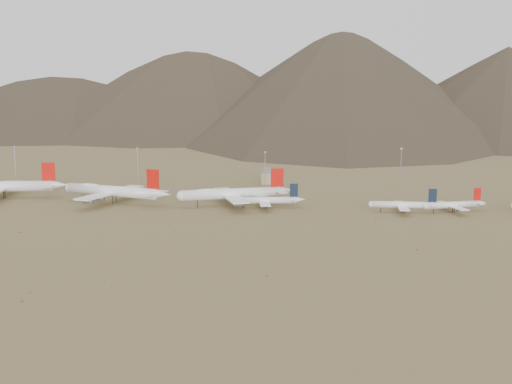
# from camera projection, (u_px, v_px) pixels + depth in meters

# --- Properties ---
(ground) EXTENTS (3000.00, 3000.00, 0.00)m
(ground) POSITION_uv_depth(u_px,v_px,m) (193.00, 215.00, 361.14)
(ground) COLOR olive
(ground) RESTS_ON ground
(mountain_ridge) EXTENTS (4400.00, 1000.00, 300.00)m
(mountain_ridge) POSITION_uv_depth(u_px,v_px,m) (292.00, 45.00, 1218.59)
(mountain_ridge) COLOR #46392A
(mountain_ridge) RESTS_ON ground
(widebody_west) EXTENTS (76.75, 60.21, 23.09)m
(widebody_west) POSITION_uv_depth(u_px,v_px,m) (2.00, 186.00, 412.70)
(widebody_west) COLOR white
(widebody_west) RESTS_ON ground
(widebody_centre) EXTENTS (74.56, 59.08, 22.80)m
(widebody_centre) POSITION_uv_depth(u_px,v_px,m) (113.00, 191.00, 394.82)
(widebody_centre) COLOR white
(widebody_centre) RESTS_ON ground
(widebody_east) EXTENTS (69.84, 55.98, 21.92)m
(widebody_east) POSITION_uv_depth(u_px,v_px,m) (233.00, 193.00, 387.48)
(widebody_east) COLOR white
(widebody_east) RESTS_ON ground
(narrowbody_a) EXTENTS (44.20, 32.24, 14.69)m
(narrowbody_a) POSITION_uv_depth(u_px,v_px,m) (267.00, 200.00, 380.16)
(narrowbody_a) COLOR white
(narrowbody_a) RESTS_ON ground
(narrowbody_b) EXTENTS (42.78, 30.54, 14.11)m
(narrowbody_b) POSITION_uv_depth(u_px,v_px,m) (405.00, 205.00, 366.55)
(narrowbody_b) COLOR white
(narrowbody_b) RESTS_ON ground
(narrowbody_c) EXTENTS (39.15, 29.31, 13.55)m
(narrowbody_c) POSITION_uv_depth(u_px,v_px,m) (454.00, 205.00, 368.13)
(narrowbody_c) COLOR white
(narrowbody_c) RESTS_ON ground
(control_tower) EXTENTS (8.00, 8.00, 12.00)m
(control_tower) POSITION_uv_depth(u_px,v_px,m) (267.00, 177.00, 474.41)
(control_tower) COLOR tan
(control_tower) RESTS_ON ground
(mast_far_west) EXTENTS (2.00, 0.60, 25.70)m
(mast_far_west) POSITION_uv_depth(u_px,v_px,m) (15.00, 161.00, 500.68)
(mast_far_west) COLOR gray
(mast_far_west) RESTS_ON ground
(mast_west) EXTENTS (2.00, 0.60, 25.70)m
(mast_west) POSITION_uv_depth(u_px,v_px,m) (138.00, 163.00, 487.81)
(mast_west) COLOR gray
(mast_west) RESTS_ON ground
(mast_centre) EXTENTS (2.00, 0.60, 25.70)m
(mast_centre) POSITION_uv_depth(u_px,v_px,m) (265.00, 167.00, 458.30)
(mast_centre) COLOR gray
(mast_centre) RESTS_ON ground
(mast_east) EXTENTS (2.00, 0.60, 25.70)m
(mast_east) POSITION_uv_depth(u_px,v_px,m) (401.00, 163.00, 483.76)
(mast_east) COLOR gray
(mast_east) RESTS_ON ground
(desert_scrub) EXTENTS (435.87, 179.13, 0.82)m
(desert_scrub) POSITION_uv_depth(u_px,v_px,m) (85.00, 245.00, 290.85)
(desert_scrub) COLOR olive
(desert_scrub) RESTS_ON ground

